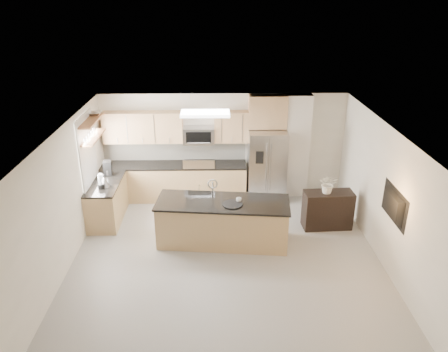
{
  "coord_description": "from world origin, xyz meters",
  "views": [
    {
      "loc": [
        -0.19,
        -7.08,
        4.9
      ],
      "look_at": [
        -0.02,
        1.3,
        1.29
      ],
      "focal_mm": 35.0,
      "sensor_mm": 36.0,
      "label": 1
    }
  ],
  "objects_px": {
    "blender": "(101,182)",
    "kettle": "(104,181)",
    "cup": "(239,200)",
    "television": "(390,205)",
    "bowl": "(95,113)",
    "microwave": "(199,135)",
    "range": "(200,181)",
    "coffee_maker": "(108,168)",
    "credenza": "(328,210)",
    "flower_vase": "(329,179)",
    "refrigerator": "(267,165)",
    "platter": "(232,204)",
    "island": "(223,222)"
  },
  "relations": [
    {
      "from": "microwave",
      "to": "flower_vase",
      "type": "distance_m",
      "value": 3.3
    },
    {
      "from": "microwave",
      "to": "cup",
      "type": "bearing_deg",
      "value": -68.79
    },
    {
      "from": "blender",
      "to": "television",
      "type": "bearing_deg",
      "value": -17.37
    },
    {
      "from": "coffee_maker",
      "to": "island",
      "type": "bearing_deg",
      "value": -29.13
    },
    {
      "from": "coffee_maker",
      "to": "bowl",
      "type": "xyz_separation_m",
      "value": [
        -0.16,
        0.03,
        1.3
      ]
    },
    {
      "from": "bowl",
      "to": "television",
      "type": "xyz_separation_m",
      "value": [
        5.76,
        -2.52,
        -1.04
      ]
    },
    {
      "from": "credenza",
      "to": "blender",
      "type": "bearing_deg",
      "value": 174.87
    },
    {
      "from": "cup",
      "to": "bowl",
      "type": "relative_size",
      "value": 0.28
    },
    {
      "from": "bowl",
      "to": "television",
      "type": "distance_m",
      "value": 6.37
    },
    {
      "from": "refrigerator",
      "to": "credenza",
      "type": "xyz_separation_m",
      "value": [
        1.2,
        -1.48,
        -0.47
      ]
    },
    {
      "from": "kettle",
      "to": "coffee_maker",
      "type": "distance_m",
      "value": 0.66
    },
    {
      "from": "cup",
      "to": "blender",
      "type": "height_order",
      "value": "blender"
    },
    {
      "from": "range",
      "to": "platter",
      "type": "height_order",
      "value": "range"
    },
    {
      "from": "blender",
      "to": "coffee_maker",
      "type": "height_order",
      "value": "coffee_maker"
    },
    {
      "from": "refrigerator",
      "to": "television",
      "type": "xyz_separation_m",
      "value": [
        1.85,
        -3.07,
        0.46
      ]
    },
    {
      "from": "credenza",
      "to": "platter",
      "type": "bearing_deg",
      "value": -164.69
    },
    {
      "from": "refrigerator",
      "to": "kettle",
      "type": "xyz_separation_m",
      "value": [
        -3.68,
        -1.24,
        0.15
      ]
    },
    {
      "from": "island",
      "to": "bowl",
      "type": "bearing_deg",
      "value": 157.79
    },
    {
      "from": "credenza",
      "to": "refrigerator",
      "type": "bearing_deg",
      "value": 125.72
    },
    {
      "from": "microwave",
      "to": "island",
      "type": "height_order",
      "value": "microwave"
    },
    {
      "from": "refrigerator",
      "to": "range",
      "type": "bearing_deg",
      "value": 178.4
    },
    {
      "from": "blender",
      "to": "bowl",
      "type": "height_order",
      "value": "bowl"
    },
    {
      "from": "credenza",
      "to": "bowl",
      "type": "height_order",
      "value": "bowl"
    },
    {
      "from": "credenza",
      "to": "flower_vase",
      "type": "distance_m",
      "value": 0.74
    },
    {
      "from": "cup",
      "to": "coffee_maker",
      "type": "xyz_separation_m",
      "value": [
        -2.96,
        1.48,
        0.1
      ]
    },
    {
      "from": "microwave",
      "to": "coffee_maker",
      "type": "height_order",
      "value": "microwave"
    },
    {
      "from": "range",
      "to": "refrigerator",
      "type": "relative_size",
      "value": 0.64
    },
    {
      "from": "cup",
      "to": "television",
      "type": "xyz_separation_m",
      "value": [
        2.64,
        -1.01,
        0.37
      ]
    },
    {
      "from": "credenza",
      "to": "coffee_maker",
      "type": "relative_size",
      "value": 3.12
    },
    {
      "from": "range",
      "to": "kettle",
      "type": "xyz_separation_m",
      "value": [
        -2.02,
        -1.28,
        0.57
      ]
    },
    {
      "from": "credenza",
      "to": "bowl",
      "type": "relative_size",
      "value": 2.68
    },
    {
      "from": "island",
      "to": "coffee_maker",
      "type": "bearing_deg",
      "value": 156.86
    },
    {
      "from": "kettle",
      "to": "bowl",
      "type": "xyz_separation_m",
      "value": [
        -0.23,
        0.68,
        1.34
      ]
    },
    {
      "from": "refrigerator",
      "to": "coffee_maker",
      "type": "relative_size",
      "value": 5.25
    },
    {
      "from": "refrigerator",
      "to": "platter",
      "type": "height_order",
      "value": "refrigerator"
    },
    {
      "from": "refrigerator",
      "to": "blender",
      "type": "relative_size",
      "value": 5.29
    },
    {
      "from": "microwave",
      "to": "blender",
      "type": "distance_m",
      "value": 2.62
    },
    {
      "from": "range",
      "to": "flower_vase",
      "type": "bearing_deg",
      "value": -28.73
    },
    {
      "from": "range",
      "to": "television",
      "type": "xyz_separation_m",
      "value": [
        3.51,
        -3.12,
        0.88
      ]
    },
    {
      "from": "blender",
      "to": "kettle",
      "type": "distance_m",
      "value": 0.11
    },
    {
      "from": "credenza",
      "to": "range",
      "type": "bearing_deg",
      "value": 148.56
    },
    {
      "from": "blender",
      "to": "kettle",
      "type": "xyz_separation_m",
      "value": [
        0.05,
        0.09,
        -0.02
      ]
    },
    {
      "from": "flower_vase",
      "to": "television",
      "type": "xyz_separation_m",
      "value": [
        0.7,
        -1.58,
        0.18
      ]
    },
    {
      "from": "kettle",
      "to": "bowl",
      "type": "relative_size",
      "value": 0.7
    },
    {
      "from": "range",
      "to": "kettle",
      "type": "relative_size",
      "value": 4.13
    },
    {
      "from": "microwave",
      "to": "bowl",
      "type": "xyz_separation_m",
      "value": [
        -2.25,
        -0.72,
        0.76
      ]
    },
    {
      "from": "microwave",
      "to": "coffee_maker",
      "type": "xyz_separation_m",
      "value": [
        -2.09,
        -0.75,
        -0.55
      ]
    },
    {
      "from": "credenza",
      "to": "blender",
      "type": "height_order",
      "value": "blender"
    },
    {
      "from": "microwave",
      "to": "range",
      "type": "bearing_deg",
      "value": -90.0
    },
    {
      "from": "blender",
      "to": "coffee_maker",
      "type": "relative_size",
      "value": 0.99
    }
  ]
}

